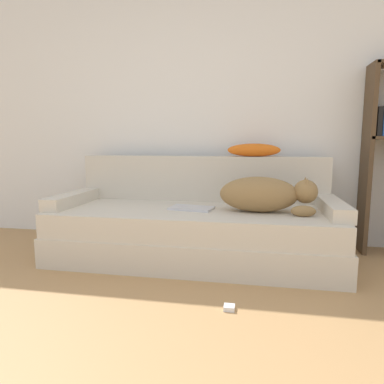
% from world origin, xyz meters
% --- Properties ---
extents(wall_back, '(7.34, 0.06, 2.70)m').
position_xyz_m(wall_back, '(0.00, 2.56, 1.35)').
color(wall_back, white).
rests_on(wall_back, ground_plane).
extents(couch, '(2.30, 0.96, 0.42)m').
position_xyz_m(couch, '(0.06, 1.92, 0.21)').
color(couch, beige).
rests_on(couch, ground_plane).
extents(couch_backrest, '(2.26, 0.15, 0.41)m').
position_xyz_m(couch_backrest, '(0.06, 2.33, 0.63)').
color(couch_backrest, beige).
rests_on(couch_backrest, couch).
extents(couch_arm_left, '(0.15, 0.77, 0.10)m').
position_xyz_m(couch_arm_left, '(-1.01, 1.91, 0.47)').
color(couch_arm_left, beige).
rests_on(couch_arm_left, couch).
extents(couch_arm_right, '(0.15, 0.77, 0.10)m').
position_xyz_m(couch_arm_right, '(1.13, 1.91, 0.47)').
color(couch_arm_right, beige).
rests_on(couch_arm_right, couch).
extents(dog, '(0.74, 0.29, 0.28)m').
position_xyz_m(dog, '(0.63, 1.87, 0.56)').
color(dog, olive).
rests_on(dog, couch).
extents(laptop, '(0.37, 0.25, 0.02)m').
position_xyz_m(laptop, '(0.04, 1.88, 0.43)').
color(laptop, silver).
rests_on(laptop, couch).
extents(throw_pillow, '(0.47, 0.15, 0.12)m').
position_xyz_m(throw_pillow, '(0.53, 2.33, 0.89)').
color(throw_pillow, orange).
rests_on(throw_pillow, couch_backrest).
extents(power_adapter, '(0.06, 0.06, 0.03)m').
position_xyz_m(power_adapter, '(0.42, 1.07, 0.01)').
color(power_adapter, white).
rests_on(power_adapter, ground_plane).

